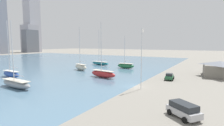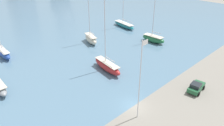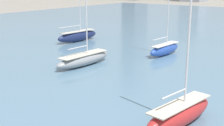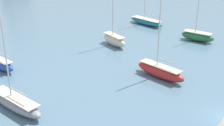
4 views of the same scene
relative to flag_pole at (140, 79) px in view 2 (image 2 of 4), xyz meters
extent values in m
plane|color=gray|center=(1.51, 2.12, -6.82)|extent=(500.00, 500.00, 0.00)
cylinder|color=silver|center=(-0.05, 0.00, -0.50)|extent=(0.14, 0.14, 12.65)
cube|color=white|center=(0.57, 0.00, 5.33)|extent=(1.10, 0.03, 0.70)
ellipsoid|color=#284CA8|center=(-6.57, 36.42, -5.90)|extent=(2.26, 8.14, 1.84)
cube|color=silver|center=(-6.57, 36.42, -5.03)|extent=(1.86, 6.67, 0.10)
cube|color=#2D2D33|center=(-6.57, 36.42, -6.41)|extent=(0.25, 1.45, 0.83)
cylinder|color=silver|center=(-6.67, 34.84, -3.88)|extent=(0.41, 4.39, 0.14)
ellipsoid|color=#236B3D|center=(26.92, 16.83, -5.87)|extent=(2.66, 6.97, 1.90)
cube|color=beige|center=(26.92, 16.83, -4.97)|extent=(2.18, 5.71, 0.10)
cube|color=#2D2D33|center=(26.92, 16.83, -6.39)|extent=(0.21, 1.24, 0.85)
cylinder|color=silver|center=(26.90, 17.35, 0.42)|extent=(0.18, 0.18, 10.69)
cylinder|color=silver|center=(26.96, 15.95, -3.82)|extent=(0.26, 2.81, 0.14)
ellipsoid|color=beige|center=(14.14, 28.62, -5.75)|extent=(4.03, 7.07, 2.14)
cube|color=beige|center=(14.14, 28.62, -4.73)|extent=(3.31, 5.80, 0.10)
cube|color=#2D2D33|center=(14.14, 28.62, -6.34)|extent=(0.53, 1.21, 0.96)
cylinder|color=silver|center=(14.29, 29.10, 2.01)|extent=(0.18, 0.18, 13.38)
cylinder|color=silver|center=(13.73, 27.38, -3.58)|extent=(1.25, 3.49, 0.14)
ellipsoid|color=#B72828|center=(6.64, 13.95, -5.84)|extent=(3.20, 8.86, 1.97)
cube|color=beige|center=(6.64, 13.95, -4.90)|extent=(2.62, 7.27, 0.10)
cube|color=#2D2D33|center=(6.64, 13.95, -6.38)|extent=(0.38, 1.57, 0.88)
cylinder|color=silver|center=(6.73, 14.59, 1.87)|extent=(0.18, 0.18, 13.45)
cylinder|color=silver|center=(6.50, 12.97, -3.75)|extent=(0.60, 3.27, 0.14)
ellipsoid|color=#1E757F|center=(30.90, 31.65, -6.08)|extent=(3.97, 10.19, 1.48)
cube|color=silver|center=(30.90, 31.65, -5.39)|extent=(3.25, 8.35, 0.10)
cube|color=#2D2D33|center=(30.90, 31.65, -6.49)|extent=(0.45, 1.79, 0.67)
cylinder|color=silver|center=(31.02, 32.38, 1.73)|extent=(0.18, 0.18, 14.13)
cylinder|color=silver|center=(30.60, 29.85, -4.24)|extent=(0.99, 5.08, 0.14)
cube|color=#235B38|center=(13.04, -2.92, -6.09)|extent=(4.39, 2.34, 0.72)
cube|color=#23282D|center=(12.58, -2.97, -5.40)|extent=(1.94, 1.84, 0.65)
cylinder|color=black|center=(11.85, -4.02, -6.45)|extent=(0.78, 0.35, 0.76)
cylinder|color=black|center=(11.64, -2.11, -6.45)|extent=(0.78, 0.35, 0.76)
cylinder|color=black|center=(14.45, -3.73, -6.45)|extent=(0.78, 0.35, 0.76)
cylinder|color=black|center=(14.23, -1.82, -6.45)|extent=(0.78, 0.35, 0.76)
camera|label=1|loc=(-33.87, -13.05, 2.57)|focal=28.00mm
camera|label=2|loc=(-21.07, -16.00, 16.04)|focal=35.00mm
camera|label=3|loc=(16.54, -8.52, 4.82)|focal=50.00mm
camera|label=4|loc=(-32.17, -7.01, 13.67)|focal=50.00mm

